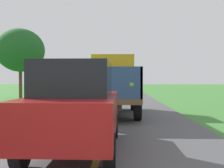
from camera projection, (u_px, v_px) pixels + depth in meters
banana_truck_near at (113, 84)px, 12.56m from camera, size 2.38×5.83×2.80m
roadside_tree_near_left at (20, 50)px, 22.83m from camera, size 4.15×4.15×6.08m
following_car at (77, 105)px, 5.73m from camera, size 1.74×4.10×1.92m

